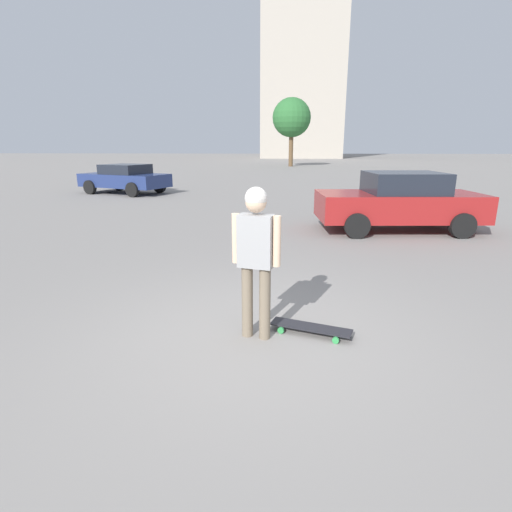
# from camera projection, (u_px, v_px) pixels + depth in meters

# --- Properties ---
(ground_plane) EXTENTS (220.00, 220.00, 0.00)m
(ground_plane) POSITION_uv_depth(u_px,v_px,m) (256.00, 336.00, 4.69)
(ground_plane) COLOR gray
(person) EXTENTS (0.55, 0.29, 1.74)m
(person) POSITION_uv_depth(u_px,v_px,m) (256.00, 248.00, 4.40)
(person) COLOR #7A6B56
(person) RESTS_ON ground_plane
(skateboard) EXTENTS (0.99, 0.54, 0.09)m
(skateboard) POSITION_uv_depth(u_px,v_px,m) (311.00, 328.00, 4.74)
(skateboard) COLOR #232328
(skateboard) RESTS_ON ground_plane
(car_parked_near) EXTENTS (4.21, 2.23, 1.51)m
(car_parked_near) POSITION_uv_depth(u_px,v_px,m) (399.00, 201.00, 10.34)
(car_parked_near) COLOR maroon
(car_parked_near) RESTS_ON ground_plane
(car_parked_far) EXTENTS (4.45, 3.21, 1.34)m
(car_parked_far) POSITION_uv_depth(u_px,v_px,m) (125.00, 178.00, 18.46)
(car_parked_far) COLOR navy
(car_parked_far) RESTS_ON ground_plane
(building_block_distant) EXTENTS (14.01, 15.16, 34.08)m
(building_block_distant) POSITION_uv_depth(u_px,v_px,m) (302.00, 58.00, 70.44)
(building_block_distant) COLOR #B2A899
(building_block_distant) RESTS_ON ground_plane
(tree_distant) EXTENTS (3.99, 3.99, 6.97)m
(tree_distant) POSITION_uv_depth(u_px,v_px,m) (292.00, 118.00, 41.47)
(tree_distant) COLOR brown
(tree_distant) RESTS_ON ground_plane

